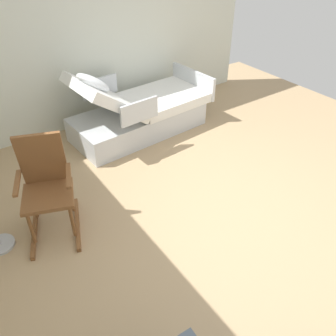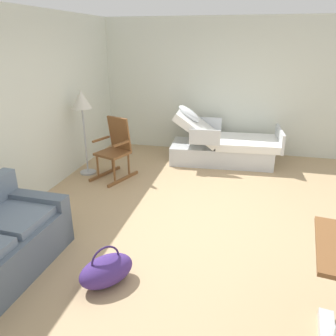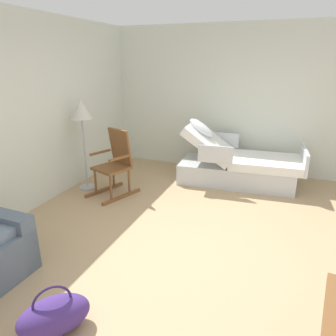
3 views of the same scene
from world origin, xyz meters
name	(u,v)px [view 3 (image 3 of 3)]	position (x,y,z in m)	size (l,w,h in m)	color
ground_plane	(195,243)	(0.00, 0.00, 0.00)	(7.14, 7.14, 0.00)	tan
back_wall	(14,117)	(0.00, 2.51, 1.35)	(5.92, 0.10, 2.70)	silver
side_wall	(241,100)	(2.91, 0.00, 1.35)	(0.10, 5.11, 2.70)	silver
hospital_bed	(237,166)	(2.16, -0.13, 0.31)	(1.11, 2.12, 1.14)	silver
rocking_chair	(115,164)	(0.98, 1.61, 0.50)	(0.88, 0.71, 1.05)	brown
floor_lamp	(82,116)	(1.00, 2.18, 1.23)	(0.34, 0.34, 1.48)	#B2B5BA
duffel_bag	(54,316)	(-1.63, 0.67, 0.15)	(0.64, 0.60, 0.43)	#472D7A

